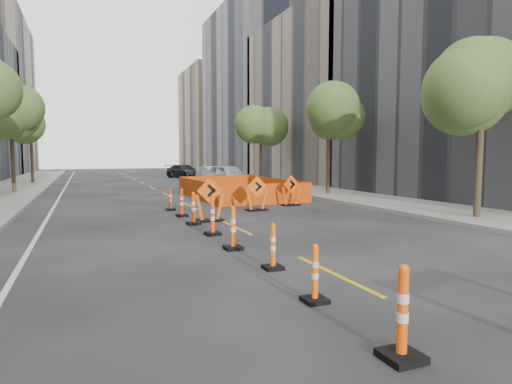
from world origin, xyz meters
name	(u,v)px	position (x,y,z in m)	size (l,w,h in m)	color
ground_plane	(289,253)	(0.00, 0.00, 0.00)	(140.00, 140.00, 0.00)	black
sidewalk_right	(337,194)	(9.00, 12.00, 0.07)	(4.00, 90.00, 0.15)	gray
bld_right_c	(342,102)	(17.00, 23.80, 7.00)	(12.00, 16.00, 14.00)	gray
bld_right_d	(269,93)	(17.00, 40.20, 10.00)	(12.00, 18.00, 20.00)	gray
bld_right_e	(224,121)	(17.00, 58.60, 8.00)	(12.00, 14.00, 16.00)	tan
tree_l_c	(11,118)	(-8.40, 20.00, 4.53)	(2.80, 2.80, 5.95)	#382B1E
tree_l_d	(30,128)	(-8.40, 30.00, 4.53)	(2.80, 2.80, 5.95)	#382B1E
tree_r_a	(482,92)	(8.40, 2.00, 4.53)	(2.80, 2.80, 5.95)	#382B1E
tree_r_b	(329,116)	(8.40, 12.00, 4.53)	(2.80, 2.80, 5.95)	#382B1E
tree_r_c	(261,127)	(8.40, 22.00, 4.53)	(2.80, 2.80, 5.95)	#382B1E
channelizer_0	(403,313)	(-1.20, -5.29, 0.56)	(0.44, 0.44, 1.11)	#F94C0A
channelizer_1	(315,273)	(-1.15, -3.24, 0.47)	(0.37, 0.37, 0.94)	#FB630A
channelizer_2	(273,246)	(-0.96, -1.20, 0.48)	(0.38, 0.38, 0.96)	orange
channelizer_3	(233,228)	(-1.12, 0.85, 0.54)	(0.43, 0.43, 1.08)	#FF660A
channelizer_4	(213,217)	(-1.05, 2.90, 0.54)	(0.43, 0.43, 1.08)	#FF460A
channelizer_5	(193,208)	(-1.12, 4.95, 0.55)	(0.44, 0.44, 1.11)	#F74E0A
channelizer_6	(182,202)	(-1.08, 7.00, 0.54)	(0.42, 0.42, 1.08)	#E63E09
channelizer_7	(170,199)	(-1.12, 9.05, 0.47)	(0.37, 0.37, 0.94)	red
chevron_sign_left	(210,199)	(-0.42, 5.45, 0.78)	(1.04, 0.63, 1.56)	#EA4C09
chevron_sign_center	(257,193)	(2.22, 7.55, 0.73)	(0.97, 0.58, 1.45)	#EE5A0A
chevron_sign_right	(291,190)	(4.36, 8.63, 0.71)	(0.94, 0.56, 1.41)	#FF500A
safety_fence	(238,188)	(3.41, 13.32, 0.50)	(4.71, 8.02, 1.00)	#F15B0C
parked_car_near	(228,175)	(5.58, 21.75, 0.83)	(1.95, 4.85, 1.65)	#BDBDBF
parked_car_mid	(212,174)	(5.86, 26.84, 0.68)	(1.43, 4.11, 1.36)	#9E9EA3
parked_car_far	(184,171)	(4.99, 34.18, 0.69)	(1.93, 4.74, 1.38)	black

